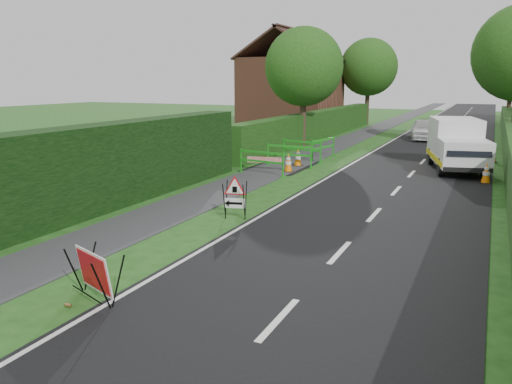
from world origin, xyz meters
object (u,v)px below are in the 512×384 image
(red_rect_sign, at_px, (94,272))
(hatchback_car, at_px, (424,129))
(triangle_sign, at_px, (234,194))
(works_van, at_px, (457,143))

(red_rect_sign, distance_m, hatchback_car, 27.64)
(triangle_sign, relative_size, hatchback_car, 0.26)
(works_van, xyz_separation_m, hatchback_car, (-2.66, 11.07, -0.46))
(red_rect_sign, xyz_separation_m, works_van, (4.69, 16.49, 0.63))
(red_rect_sign, relative_size, triangle_sign, 1.15)
(red_rect_sign, height_order, works_van, works_van)
(red_rect_sign, bearing_deg, triangle_sign, 112.17)
(hatchback_car, bearing_deg, red_rect_sign, -103.82)
(triangle_sign, relative_size, works_van, 0.21)
(red_rect_sign, distance_m, works_van, 17.16)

